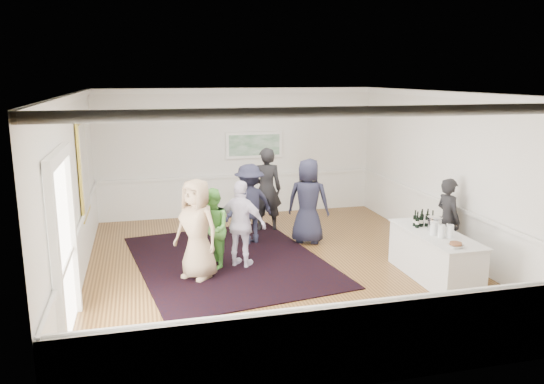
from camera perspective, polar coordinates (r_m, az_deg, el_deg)
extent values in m
plane|color=olive|center=(10.00, 0.72, -8.02)|extent=(8.00, 8.00, 0.00)
cube|color=white|center=(9.38, 0.77, 10.63)|extent=(7.00, 8.00, 0.02)
cube|color=white|center=(9.32, -20.55, -0.10)|extent=(0.02, 8.00, 3.20)
cube|color=white|center=(10.98, 18.71, 1.83)|extent=(0.02, 8.00, 3.20)
cube|color=white|center=(13.41, -3.64, 4.29)|extent=(7.00, 0.02, 3.20)
cube|color=white|center=(5.91, 10.77, -6.50)|extent=(7.00, 0.02, 3.20)
cube|color=gold|center=(10.55, -19.65, 2.46)|extent=(0.04, 1.25, 1.85)
cube|color=white|center=(10.55, -19.52, 2.47)|extent=(0.01, 1.05, 1.65)
cube|color=white|center=(6.82, -22.11, -8.19)|extent=(0.10, 0.14, 2.40)
cube|color=white|center=(8.36, -20.64, -4.31)|extent=(0.10, 0.14, 2.40)
cube|color=white|center=(7.30, -22.09, 3.53)|extent=(0.10, 1.78, 0.16)
cube|color=white|center=(7.59, -21.56, -6.07)|extent=(0.02, 1.50, 2.40)
cube|color=white|center=(13.42, -1.93, 5.08)|extent=(1.44, 0.05, 0.66)
cube|color=#26673C|center=(13.38, -1.90, 5.07)|extent=(1.30, 0.01, 0.52)
cube|color=black|center=(10.32, -4.64, -7.34)|extent=(3.97, 4.85, 0.02)
cube|color=silver|center=(9.73, 17.06, -6.63)|extent=(0.73, 2.00, 0.82)
cube|color=silver|center=(9.61, 17.22, -4.29)|extent=(0.79, 2.06, 0.02)
imported|color=black|center=(10.61, 18.38, -2.89)|extent=(0.45, 0.63, 1.62)
imported|color=#9E8162|center=(9.29, -8.09, -3.98)|extent=(1.02, 1.01, 1.78)
imported|color=#5FBA4A|center=(9.77, -6.46, -3.97)|extent=(0.65, 0.79, 1.50)
imported|color=white|center=(9.78, -3.29, -3.49)|extent=(1.01, 0.88, 1.63)
imported|color=#1F2033|center=(11.13, -2.44, -1.31)|extent=(1.25, 0.97, 1.70)
imported|color=black|center=(12.03, -0.62, 0.27)|extent=(0.76, 0.56, 1.92)
imported|color=#1F2033|center=(11.18, 3.91, -0.99)|extent=(1.05, 0.92, 1.81)
cylinder|color=#58A73B|center=(9.32, 17.77, -4.00)|extent=(0.12, 0.12, 0.24)
cylinder|color=#CB3B5A|center=(9.36, 18.62, -3.99)|extent=(0.12, 0.12, 0.24)
cylinder|color=#74A73B|center=(9.45, 17.00, -3.72)|extent=(0.12, 0.12, 0.24)
cylinder|color=silver|center=(9.72, 17.08, -3.32)|extent=(0.26, 0.26, 0.25)
imported|color=white|center=(8.92, 19.15, -5.45)|extent=(0.24, 0.24, 0.06)
cylinder|color=brown|center=(8.91, 19.16, -5.30)|extent=(0.19, 0.19, 0.04)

